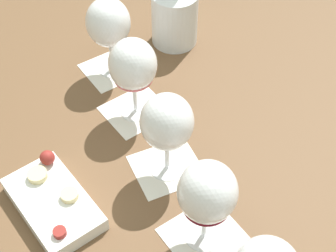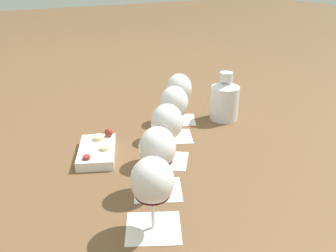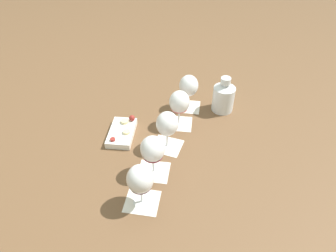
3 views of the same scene
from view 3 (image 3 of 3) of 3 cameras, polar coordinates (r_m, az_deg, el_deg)
The scene contains 13 objects.
ground_plane at distance 1.26m, azimuth -0.15°, elevation -3.81°, with size 8.00×8.00×0.00m, color brown.
tasting_card_0 at distance 1.47m, azimuth 3.75°, elevation 3.72°, with size 0.15×0.15×0.00m.
tasting_card_1 at distance 1.37m, azimuth 2.06°, elevation 0.50°, with size 0.15×0.15×0.00m.
tasting_card_2 at distance 1.26m, azimuth -0.01°, elevation -3.71°, with size 0.16×0.16×0.00m.
tasting_card_3 at distance 1.16m, azimuth -2.74°, elevation -8.61°, with size 0.15×0.15×0.00m.
tasting_card_4 at distance 1.08m, azimuth -4.94°, elevation -14.11°, with size 0.15×0.15×0.00m.
wine_glass_0 at distance 1.41m, azimuth 3.95°, elevation 7.42°, with size 0.09×0.09×0.17m.
wine_glass_1 at distance 1.30m, azimuth 2.18°, elevation 4.35°, with size 0.09×0.09×0.17m.
wine_glass_2 at distance 1.18m, azimuth -0.01°, elevation 0.23°, with size 0.09×0.09×0.17m.
wine_glass_3 at distance 1.08m, azimuth -2.93°, elevation -4.63°, with size 0.09×0.09×0.17m.
wine_glass_4 at distance 0.99m, azimuth -5.31°, elevation -10.28°, with size 0.09×0.09×0.17m.
ceramic_vase at distance 1.43m, azimuth 10.54°, elevation 5.59°, with size 0.10×0.10×0.18m.
snack_dish at distance 1.31m, azimuth -8.71°, elevation -1.15°, with size 0.17×0.21×0.05m.
Camera 3 is at (0.27, 0.86, 0.88)m, focal length 32.00 mm.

